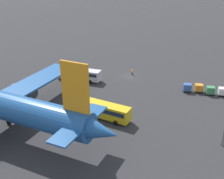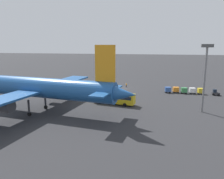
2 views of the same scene
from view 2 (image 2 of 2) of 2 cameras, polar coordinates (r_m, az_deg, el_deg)
The scene contains 12 objects.
ground_plane at distance 86.51m, azimuth 3.28°, elevation 0.40°, with size 600.00×600.00×0.00m, color #2D2D30.
airplane at distance 58.60m, azimuth -20.42°, elevation 0.53°, with size 54.91×47.73×16.87m.
shuttle_bus_near at distance 82.60m, azimuth -6.00°, elevation 1.17°, with size 12.34×3.29×3.21m.
shuttle_bus_far at distance 62.80m, azimuth 0.48°, elevation -2.08°, with size 12.49×4.78×3.31m.
baggage_tug at distance 81.80m, azimuth 25.40°, elevation -0.72°, with size 2.41×1.64×2.10m.
worker_person at distance 87.77m, azimuth 3.77°, elevation 1.14°, with size 0.38×0.38×1.74m.
cargo_cart_yellow at distance 81.58m, azimuth 22.17°, elevation -0.30°, with size 2.25×1.99×2.06m.
cargo_cart_white at distance 81.13m, azimuth 20.25°, elevation -0.22°, with size 2.25×1.99×2.06m.
cargo_cart_green at distance 80.53m, azimuth 18.32°, elevation -0.17°, with size 2.25×1.99×2.06m.
cargo_cart_orange at distance 80.89m, azimuth 16.33°, elevation 0.01°, with size 2.25×1.99×2.06m.
cargo_cart_blue at distance 80.16m, azimuth 14.38°, elevation 0.01°, with size 2.25×1.99×2.06m.
light_pole at distance 58.65m, azimuth 23.19°, elevation 4.44°, with size 2.80×0.70×17.03m.
Camera 2 is at (-12.99, 83.83, 16.98)m, focal length 35.00 mm.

